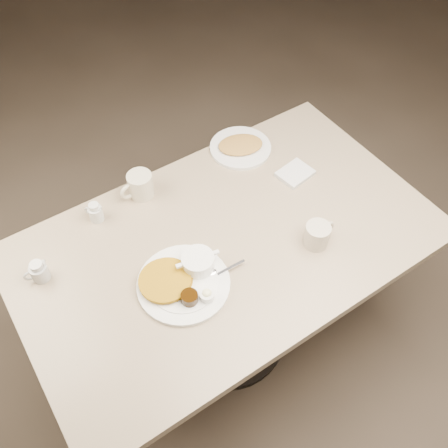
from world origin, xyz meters
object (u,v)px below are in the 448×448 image
diner_table (227,266)px  coffee_mug_near (318,234)px  creamer_right (95,212)px  main_plate (184,279)px  coffee_mug_far (140,185)px  hash_plate (240,147)px  creamer_left (39,272)px

diner_table → coffee_mug_near: coffee_mug_near is taller
coffee_mug_near → creamer_right: coffee_mug_near is taller
coffee_mug_near → creamer_right: size_ratio=1.60×
main_plate → creamer_right: creamer_right is taller
main_plate → coffee_mug_far: (0.07, 0.43, 0.03)m
coffee_mug_far → hash_plate: size_ratio=0.42×
main_plate → creamer_right: (-0.13, 0.42, 0.01)m
hash_plate → creamer_left: bearing=-171.1°
main_plate → coffee_mug_near: (0.48, -0.12, 0.02)m
main_plate → coffee_mug_near: coffee_mug_near is taller
diner_table → hash_plate: 0.51m
main_plate → creamer_right: size_ratio=5.02×
creamer_right → creamer_left: bearing=-153.5°
coffee_mug_near → creamer_left: bearing=155.2°
diner_table → main_plate: size_ratio=3.74×
main_plate → coffee_mug_far: size_ratio=2.87×
diner_table → coffee_mug_near: bearing=-35.8°
main_plate → hash_plate: (0.53, 0.43, -0.01)m
main_plate → creamer_left: creamer_left is taller
hash_plate → coffee_mug_far: bearing=179.4°
creamer_right → hash_plate: bearing=1.1°
main_plate → creamer_left: bearing=144.1°
creamer_right → hash_plate: 0.66m
diner_table → creamer_right: size_ratio=18.75×
diner_table → hash_plate: (0.31, 0.36, 0.18)m
creamer_left → hash_plate: 0.94m
coffee_mug_far → creamer_right: bearing=-174.8°
coffee_mug_near → coffee_mug_far: size_ratio=0.91×
coffee_mug_far → creamer_right: 0.19m
coffee_mug_far → creamer_left: coffee_mug_far is taller
diner_table → coffee_mug_near: size_ratio=11.74×
main_plate → creamer_right: 0.44m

